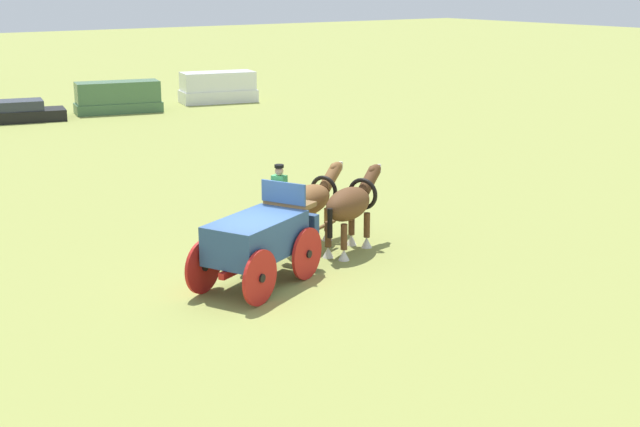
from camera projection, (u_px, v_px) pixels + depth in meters
ground_plane at (257, 286)px, 21.55m from camera, size 220.00×220.00×0.00m
show_wagon at (259, 238)px, 21.37m from camera, size 5.50×3.17×2.73m
draft_horse_near at (310, 201)px, 24.61m from camera, size 2.97×1.75×2.11m
draft_horse_off at (351, 205)px, 23.96m from camera, size 2.83×1.71×2.19m
parked_vehicle_d at (20, 112)px, 46.29m from camera, size 4.78×2.86×1.12m
parked_vehicle_e at (118, 97)px, 49.26m from camera, size 5.05×2.80×1.75m
parked_vehicle_f at (218, 88)px, 53.40m from camera, size 4.89×2.97×1.85m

